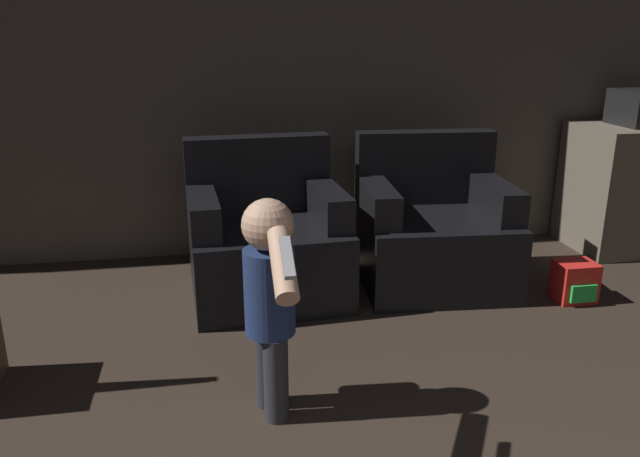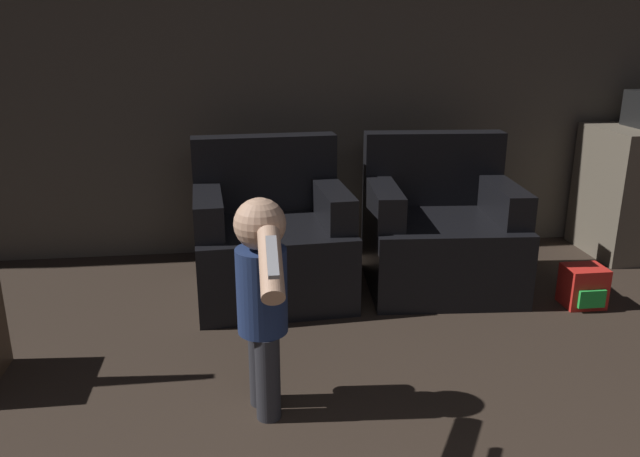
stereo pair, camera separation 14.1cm
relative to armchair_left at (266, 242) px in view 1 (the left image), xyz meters
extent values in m
cube|color=#51493F|center=(0.29, 0.79, 0.97)|extent=(8.40, 0.05, 2.60)
cube|color=black|center=(0.00, -0.05, -0.10)|extent=(0.94, 0.86, 0.45)
cube|color=black|center=(-0.02, 0.27, 0.36)|extent=(0.89, 0.21, 0.47)
cube|color=black|center=(-0.36, -0.07, 0.22)|extent=(0.20, 0.66, 0.20)
cube|color=black|center=(0.37, -0.03, 0.22)|extent=(0.20, 0.66, 0.20)
cube|color=black|center=(1.04, -0.05, -0.10)|extent=(0.94, 0.87, 0.45)
cube|color=black|center=(1.06, 0.27, 0.36)|extent=(0.90, 0.23, 0.47)
cube|color=black|center=(0.68, -0.02, 0.22)|extent=(0.21, 0.66, 0.20)
cube|color=black|center=(1.40, -0.08, 0.22)|extent=(0.21, 0.66, 0.20)
cylinder|color=#28282D|center=(-0.09, -1.30, -0.14)|extent=(0.10, 0.10, 0.37)
cylinder|color=#28282D|center=(-0.11, -1.20, -0.14)|extent=(0.10, 0.10, 0.37)
cylinder|color=navy|center=(-0.10, -1.25, 0.22)|extent=(0.20, 0.20, 0.35)
sphere|color=tan|center=(-0.10, -1.25, 0.50)|extent=(0.20, 0.20, 0.20)
cylinder|color=tan|center=(-0.13, -1.13, 0.21)|extent=(0.08, 0.08, 0.30)
cylinder|color=tan|center=(-0.07, -1.50, 0.43)|extent=(0.08, 0.30, 0.22)
cube|color=#99999E|center=(-0.07, -1.63, 0.50)|extent=(0.04, 0.16, 0.10)
cube|color=red|center=(1.78, -0.43, -0.21)|extent=(0.22, 0.19, 0.24)
cube|color=green|center=(1.78, -0.53, -0.24)|extent=(0.16, 0.02, 0.10)
camera|label=1|loc=(-0.30, -3.52, 1.21)|focal=35.00mm
camera|label=2|loc=(-0.16, -3.54, 1.21)|focal=35.00mm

